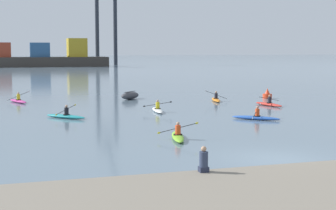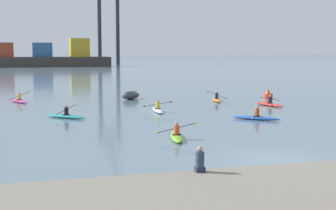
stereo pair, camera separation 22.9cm
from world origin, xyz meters
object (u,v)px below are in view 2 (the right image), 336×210
channel_buoy (268,95)px  kayak_teal (65,116)px  capsized_dinghy (131,96)px  seated_onlooker (200,161)px  kayak_blue (256,117)px  kayak_orange (216,99)px  kayak_red (269,104)px  kayak_magenta (19,101)px  kayak_lime (177,136)px  kayak_white (158,110)px  gantry_crane_west_mid (109,9)px  container_barge (44,58)px

channel_buoy → kayak_teal: (-20.47, -8.96, -0.19)m
capsized_dinghy → seated_onlooker: seated_onlooker is taller
kayak_blue → kayak_orange: 12.62m
kayak_red → kayak_magenta: (-20.56, 9.03, -0.00)m
capsized_dinghy → kayak_lime: bearing=-96.0°
capsized_dinghy → kayak_magenta: kayak_magenta is taller
kayak_lime → seated_onlooker: seated_onlooker is taller
kayak_orange → kayak_magenta: kayak_orange is taller
kayak_red → kayak_magenta: kayak_magenta is taller
seated_onlooker → kayak_orange: bearing=67.0°
kayak_orange → kayak_teal: size_ratio=1.21×
kayak_orange → seated_onlooker: bearing=-113.0°
kayak_white → kayak_red: size_ratio=1.00×
capsized_dinghy → kayak_red: (10.13, -9.13, -0.18)m
kayak_magenta → kayak_lime: bearing=-69.9°
channel_buoy → kayak_white: size_ratio=0.29×
kayak_red → gantry_crane_west_mid: bearing=86.7°
container_barge → kayak_blue: (8.65, -115.62, -2.35)m
capsized_dinghy → channel_buoy: (13.15, -3.14, 0.01)m
seated_onlooker → kayak_magenta: bearing=100.5°
kayak_red → capsized_dinghy: bearing=138.0°
capsized_dinghy → kayak_red: bearing=-42.0°
kayak_blue → kayak_orange: size_ratio=0.85×
capsized_dinghy → kayak_teal: (-7.32, -12.10, -0.18)m
kayak_blue → kayak_magenta: (-15.59, 16.52, 0.00)m
kayak_white → kayak_magenta: size_ratio=1.02×
kayak_orange → kayak_teal: 16.60m
seated_onlooker → container_barge: bearing=89.5°
kayak_white → kayak_blue: (5.31, -6.16, 0.00)m
gantry_crane_west_mid → kayak_teal: bearing=-101.3°
kayak_white → channel_buoy: bearing=28.8°
container_barge → kayak_magenta: bearing=-94.0°
gantry_crane_west_mid → kayak_red: 119.07m
kayak_teal → seated_onlooker: 20.11m
kayak_red → seated_onlooker: bearing=-122.7°
gantry_crane_west_mid → channel_buoy: bearing=-91.9°
capsized_dinghy → seated_onlooker: bearing=-98.1°
container_barge → seated_onlooker: bearing=-90.5°
channel_buoy → kayak_lime: bearing=-129.0°
kayak_blue → kayak_lime: 9.37m
channel_buoy → kayak_orange: size_ratio=0.29×
channel_buoy → kayak_magenta: (-23.58, 3.04, -0.19)m
capsized_dinghy → kayak_magenta: 10.44m
gantry_crane_west_mid → kayak_orange: 114.39m
container_barge → kayak_orange: 103.77m
channel_buoy → kayak_blue: size_ratio=0.34×
container_barge → kayak_teal: size_ratio=13.22×
channel_buoy → seated_onlooker: size_ratio=1.12×
container_barge → kayak_lime: bearing=-89.4°
kayak_blue → container_barge: bearing=94.3°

